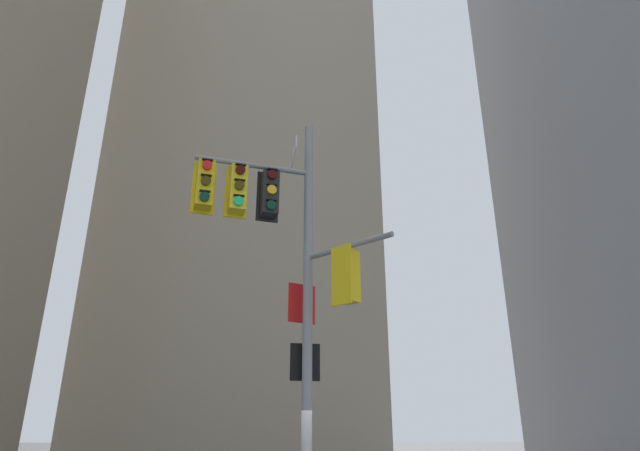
% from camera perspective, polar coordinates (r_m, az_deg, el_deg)
% --- Properties ---
extents(building_mid_block, '(15.22, 15.22, 47.38)m').
position_cam_1_polar(building_mid_block, '(39.44, -6.85, 12.25)').
color(building_mid_block, tan).
rests_on(building_mid_block, ground).
extents(signal_pole_assembly, '(3.96, 2.16, 8.60)m').
position_cam_1_polar(signal_pole_assembly, '(10.52, -4.22, -2.94)').
color(signal_pole_assembly, gray).
rests_on(signal_pole_assembly, ground).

